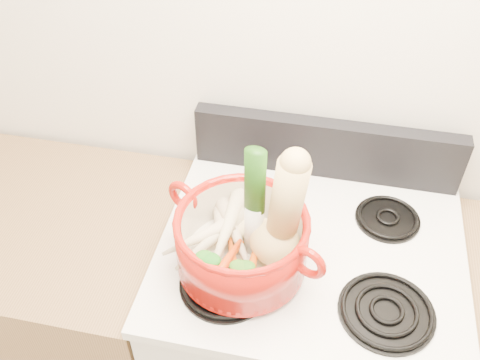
% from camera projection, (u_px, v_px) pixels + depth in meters
% --- Properties ---
extents(wall_back, '(3.50, 0.02, 2.60)m').
position_uv_depth(wall_back, '(339.00, 59.00, 1.39)').
color(wall_back, white).
rests_on(wall_back, floor).
extents(stove_body, '(0.76, 0.65, 0.92)m').
position_uv_depth(stove_body, '(298.00, 347.00, 1.71)').
color(stove_body, silver).
rests_on(stove_body, floor).
extents(cooktop, '(0.78, 0.67, 0.03)m').
position_uv_depth(cooktop, '(311.00, 251.00, 1.39)').
color(cooktop, silver).
rests_on(cooktop, stove_body).
extents(control_backsplash, '(0.76, 0.05, 0.18)m').
position_uv_depth(control_backsplash, '(326.00, 148.00, 1.53)').
color(control_backsplash, black).
rests_on(control_backsplash, cooktop).
extents(burner_front_left, '(0.22, 0.22, 0.02)m').
position_uv_depth(burner_front_left, '(226.00, 283.00, 1.28)').
color(burner_front_left, black).
rests_on(burner_front_left, cooktop).
extents(burner_front_right, '(0.22, 0.22, 0.02)m').
position_uv_depth(burner_front_right, '(387.00, 311.00, 1.23)').
color(burner_front_right, black).
rests_on(burner_front_right, cooktop).
extents(burner_back_left, '(0.17, 0.17, 0.02)m').
position_uv_depth(burner_back_left, '(250.00, 197.00, 1.50)').
color(burner_back_left, black).
rests_on(burner_back_left, cooktop).
extents(burner_back_right, '(0.17, 0.17, 0.02)m').
position_uv_depth(burner_back_right, '(388.00, 218.00, 1.44)').
color(burner_back_right, black).
rests_on(burner_back_right, cooktop).
extents(dutch_oven, '(0.41, 0.41, 0.15)m').
position_uv_depth(dutch_oven, '(242.00, 242.00, 1.26)').
color(dutch_oven, '#9B120A').
rests_on(dutch_oven, burner_front_left).
extents(pot_handle_left, '(0.09, 0.05, 0.09)m').
position_uv_depth(pot_handle_left, '(183.00, 196.00, 1.30)').
color(pot_handle_left, '#9B120A').
rests_on(pot_handle_left, dutch_oven).
extents(pot_handle_right, '(0.09, 0.05, 0.09)m').
position_uv_depth(pot_handle_right, '(308.00, 263.00, 1.15)').
color(pot_handle_right, '#9B120A').
rests_on(pot_handle_right, dutch_oven).
extents(squash, '(0.19, 0.18, 0.32)m').
position_uv_depth(squash, '(279.00, 213.00, 1.19)').
color(squash, '#E1BC73').
rests_on(squash, dutch_oven).
extents(leek, '(0.06, 0.06, 0.32)m').
position_uv_depth(leek, '(255.00, 202.00, 1.20)').
color(leek, beige).
rests_on(leek, dutch_oven).
extents(ginger, '(0.11, 0.09, 0.05)m').
position_uv_depth(ginger, '(253.00, 228.00, 1.32)').
color(ginger, '#CEBC7E').
rests_on(ginger, dutch_oven).
extents(parsnip_0, '(0.09, 0.21, 0.06)m').
position_uv_depth(parsnip_0, '(221.00, 238.00, 1.30)').
color(parsnip_0, beige).
rests_on(parsnip_0, dutch_oven).
extents(parsnip_1, '(0.16, 0.21, 0.06)m').
position_uv_depth(parsnip_1, '(210.00, 239.00, 1.29)').
color(parsnip_1, beige).
rests_on(parsnip_1, dutch_oven).
extents(parsnip_2, '(0.15, 0.20, 0.06)m').
position_uv_depth(parsnip_2, '(235.00, 232.00, 1.30)').
color(parsnip_2, beige).
rests_on(parsnip_2, dutch_oven).
extents(parsnip_3, '(0.18, 0.15, 0.06)m').
position_uv_depth(parsnip_3, '(198.00, 237.00, 1.28)').
color(parsnip_3, beige).
rests_on(parsnip_3, dutch_oven).
extents(parsnip_4, '(0.14, 0.20, 0.06)m').
position_uv_depth(parsnip_4, '(234.00, 217.00, 1.32)').
color(parsnip_4, beige).
rests_on(parsnip_4, dutch_oven).
extents(parsnip_5, '(0.07, 0.25, 0.07)m').
position_uv_depth(parsnip_5, '(226.00, 230.00, 1.28)').
color(parsnip_5, beige).
rests_on(parsnip_5, dutch_oven).
extents(carrot_0, '(0.09, 0.17, 0.05)m').
position_uv_depth(carrot_0, '(234.00, 268.00, 1.24)').
color(carrot_0, '#D9650A').
rests_on(carrot_0, dutch_oven).
extents(carrot_1, '(0.09, 0.16, 0.05)m').
position_uv_depth(carrot_1, '(224.00, 265.00, 1.24)').
color(carrot_1, '#CD5C0A').
rests_on(carrot_1, dutch_oven).
extents(carrot_2, '(0.03, 0.17, 0.04)m').
position_uv_depth(carrot_2, '(252.00, 265.00, 1.23)').
color(carrot_2, '#B84409').
rests_on(carrot_2, dutch_oven).
extents(carrot_3, '(0.07, 0.16, 0.05)m').
position_uv_depth(carrot_3, '(225.00, 265.00, 1.23)').
color(carrot_3, '#CD3E0A').
rests_on(carrot_3, dutch_oven).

